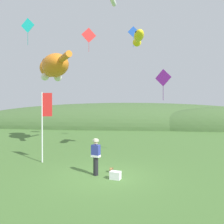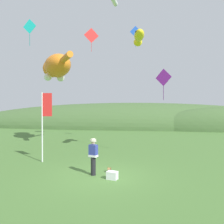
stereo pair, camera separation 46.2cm
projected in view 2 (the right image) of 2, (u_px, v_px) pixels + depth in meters
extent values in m
plane|color=#477033|center=(102.00, 176.00, 10.43)|extent=(120.00, 120.00, 0.00)
ellipsoid|color=#426033|center=(129.00, 127.00, 38.33)|extent=(63.28, 12.95, 8.59)
cylinder|color=black|center=(93.00, 166.00, 10.56)|extent=(0.24, 0.24, 0.88)
cube|color=navy|center=(93.00, 151.00, 10.55)|extent=(0.46, 0.37, 0.60)
cube|color=white|center=(93.00, 156.00, 10.55)|extent=(0.49, 0.40, 0.10)
sphere|color=beige|center=(93.00, 142.00, 10.54)|extent=(0.20, 0.20, 0.20)
cylinder|color=#B2AD99|center=(93.00, 141.00, 10.54)|extent=(0.30, 0.30, 0.09)
cylinder|color=#B2AD99|center=(93.00, 139.00, 10.54)|extent=(0.20, 0.20, 0.07)
cylinder|color=olive|center=(109.00, 170.00, 11.05)|extent=(0.15, 0.20, 0.20)
cylinder|color=brown|center=(108.00, 170.00, 11.06)|extent=(0.02, 0.26, 0.26)
cylinder|color=brown|center=(111.00, 170.00, 11.05)|extent=(0.02, 0.26, 0.26)
cube|color=white|center=(112.00, 176.00, 9.95)|extent=(0.55, 0.45, 0.30)
cube|color=white|center=(112.00, 172.00, 9.94)|extent=(0.56, 0.45, 0.06)
cylinder|color=silver|center=(42.00, 127.00, 13.21)|extent=(0.08, 0.08, 4.22)
cube|color=red|center=(47.00, 105.00, 13.15)|extent=(0.60, 0.03, 1.40)
ellipsoid|color=orange|center=(58.00, 66.00, 20.15)|extent=(4.24, 4.83, 2.05)
ellipsoid|color=white|center=(57.00, 70.00, 20.34)|extent=(2.57, 3.02, 1.13)
sphere|color=orange|center=(52.00, 68.00, 22.53)|extent=(1.84, 1.84, 1.84)
cone|color=#522A0A|center=(47.00, 61.00, 22.30)|extent=(0.91, 0.91, 0.61)
cone|color=#522A0A|center=(57.00, 62.00, 22.75)|extent=(0.91, 0.91, 0.61)
sphere|color=white|center=(48.00, 77.00, 21.24)|extent=(0.74, 0.74, 0.74)
sphere|color=white|center=(61.00, 78.00, 21.79)|extent=(0.74, 0.74, 0.74)
cylinder|color=orange|center=(66.00, 57.00, 17.21)|extent=(1.64, 2.15, 0.49)
ellipsoid|color=yellow|center=(139.00, 35.00, 14.64)|extent=(0.78, 1.81, 0.62)
cone|color=yellow|center=(138.00, 41.00, 15.81)|extent=(0.66, 0.61, 0.62)
cone|color=yellow|center=(139.00, 31.00, 14.58)|extent=(0.31, 0.31, 0.29)
sphere|color=black|center=(136.00, 32.00, 14.07)|extent=(0.15, 0.15, 0.15)
cube|color=#19BFBF|center=(30.00, 26.00, 16.39)|extent=(1.10, 0.15, 1.11)
cylinder|color=black|center=(30.00, 26.00, 16.40)|extent=(0.74, 0.11, 0.02)
cube|color=#118585|center=(30.00, 40.00, 16.40)|extent=(0.03, 0.01, 0.90)
cube|color=purple|center=(163.00, 77.00, 14.06)|extent=(0.96, 0.63, 1.13)
cylinder|color=black|center=(163.00, 77.00, 14.07)|extent=(0.65, 0.43, 0.02)
cube|color=#6B1A7C|center=(163.00, 93.00, 14.07)|extent=(0.03, 0.02, 0.90)
cube|color=red|center=(91.00, 35.00, 22.11)|extent=(1.41, 0.61, 1.52)
cylinder|color=black|center=(91.00, 35.00, 22.12)|extent=(0.95, 0.42, 0.02)
cube|color=maroon|center=(91.00, 47.00, 22.13)|extent=(0.03, 0.02, 0.90)
cube|color=blue|center=(135.00, 32.00, 20.03)|extent=(1.03, 0.02, 1.03)
cylinder|color=black|center=(135.00, 32.00, 20.04)|extent=(0.69, 0.02, 0.02)
cube|color=#1A3E97|center=(135.00, 42.00, 20.04)|extent=(0.03, 0.01, 0.90)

